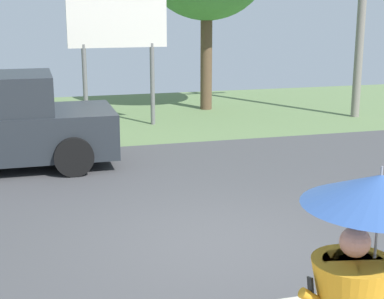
# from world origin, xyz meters

# --- Properties ---
(ground_plane) EXTENTS (40.00, 22.00, 0.20)m
(ground_plane) POSITION_xyz_m (0.00, 2.95, -0.05)
(ground_plane) COLOR #424244
(monk_pedestrian) EXTENTS (1.12, 1.10, 2.13)m
(monk_pedestrian) POSITION_xyz_m (-0.24, -3.83, 1.14)
(monk_pedestrian) COLOR orange
(monk_pedestrian) RESTS_ON ground_plane
(roadside_billboard) EXTENTS (2.60, 0.12, 3.50)m
(roadside_billboard) POSITION_xyz_m (-0.12, 8.38, 2.55)
(roadside_billboard) COLOR slate
(roadside_billboard) RESTS_ON ground_plane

